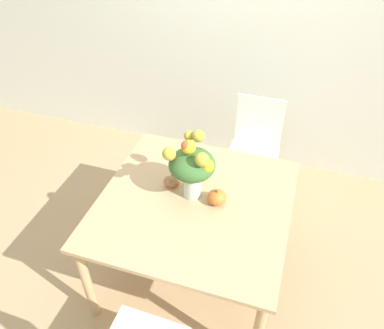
{
  "coord_description": "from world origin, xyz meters",
  "views": [
    {
      "loc": [
        0.5,
        -1.62,
        2.46
      ],
      "look_at": [
        -0.03,
        0.05,
        1.0
      ],
      "focal_mm": 35.0,
      "sensor_mm": 36.0,
      "label": 1
    }
  ],
  "objects_px": {
    "dining_chair_near_window": "(254,150)",
    "pumpkin": "(217,197)",
    "flower_vase": "(192,166)",
    "turkey_figurine": "(171,180)"
  },
  "relations": [
    {
      "from": "flower_vase",
      "to": "pumpkin",
      "type": "xyz_separation_m",
      "value": [
        0.17,
        -0.02,
        -0.2
      ]
    },
    {
      "from": "dining_chair_near_window",
      "to": "pumpkin",
      "type": "bearing_deg",
      "value": -95.15
    },
    {
      "from": "pumpkin",
      "to": "dining_chair_near_window",
      "type": "bearing_deg",
      "value": 84.73
    },
    {
      "from": "flower_vase",
      "to": "turkey_figurine",
      "type": "relative_size",
      "value": 3.29
    },
    {
      "from": "flower_vase",
      "to": "turkey_figurine",
      "type": "distance_m",
      "value": 0.27
    },
    {
      "from": "pumpkin",
      "to": "turkey_figurine",
      "type": "xyz_separation_m",
      "value": [
        -0.33,
        0.07,
        -0.01
      ]
    },
    {
      "from": "flower_vase",
      "to": "dining_chair_near_window",
      "type": "relative_size",
      "value": 0.47
    },
    {
      "from": "flower_vase",
      "to": "dining_chair_near_window",
      "type": "height_order",
      "value": "flower_vase"
    },
    {
      "from": "turkey_figurine",
      "to": "dining_chair_near_window",
      "type": "bearing_deg",
      "value": 64.78
    },
    {
      "from": "flower_vase",
      "to": "dining_chair_near_window",
      "type": "xyz_separation_m",
      "value": [
        0.26,
        0.95,
        -0.5
      ]
    }
  ]
}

